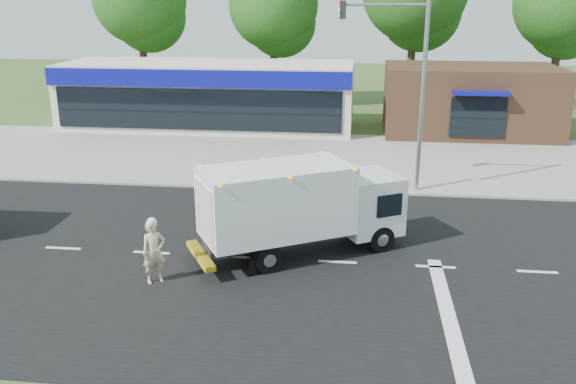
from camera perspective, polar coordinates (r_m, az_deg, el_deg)
name	(u,v)px	position (r m, az deg, el deg)	size (l,w,h in m)	color
ground	(337,262)	(19.16, 4.65, -6.58)	(120.00, 120.00, 0.00)	#385123
road_asphalt	(337,262)	(19.16, 4.65, -6.57)	(60.00, 14.00, 0.02)	black
sidewalk	(346,184)	(26.83, 5.41, 0.76)	(60.00, 2.40, 0.12)	gray
parking_apron	(349,153)	(32.43, 5.72, 3.66)	(60.00, 9.00, 0.02)	gray
lane_markings	(382,283)	(17.94, 8.82, -8.46)	(55.20, 7.00, 0.01)	silver
ems_box_truck	(298,203)	(19.07, 0.97, -1.05)	(6.90, 5.18, 3.00)	black
emergency_worker	(154,251)	(17.89, -12.45, -5.41)	(0.81, 0.78, 1.99)	tan
retail_strip_mall	(209,95)	(39.03, -7.45, 9.01)	(18.00, 6.20, 4.00)	beige
brown_storefront	(470,100)	(38.44, 16.64, 8.27)	(10.00, 6.70, 4.00)	#382316
traffic_signal_pole	(407,74)	(25.29, 11.12, 10.75)	(3.51, 0.25, 8.00)	gray
background_trees	(345,4)	(45.64, 5.38, 17.11)	(36.77, 7.39, 12.10)	#332114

